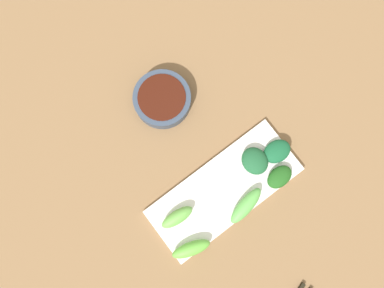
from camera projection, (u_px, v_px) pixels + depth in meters
name	position (u px, v px, depth m)	size (l,w,h in m)	color
tabletop	(204.00, 165.00, 0.93)	(2.10, 2.10, 0.02)	olive
sauce_bowl	(162.00, 99.00, 0.92)	(0.12, 0.12, 0.04)	#364358
serving_plate	(222.00, 192.00, 0.90)	(0.14, 0.33, 0.01)	white
broccoli_stalk_0	(177.00, 217.00, 0.87)	(0.03, 0.07, 0.03)	#6AB64C
broccoli_leafy_1	(255.00, 161.00, 0.89)	(0.06, 0.05, 0.03)	#1E5932
broccoli_leafy_2	(280.00, 177.00, 0.89)	(0.04, 0.06, 0.02)	#20581C
broccoli_leafy_3	(277.00, 151.00, 0.90)	(0.05, 0.06, 0.02)	#185B34
broccoli_stalk_4	(191.00, 249.00, 0.87)	(0.03, 0.08, 0.03)	#65BB42
broccoli_stalk_5	(246.00, 206.00, 0.88)	(0.03, 0.09, 0.03)	#62BC54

